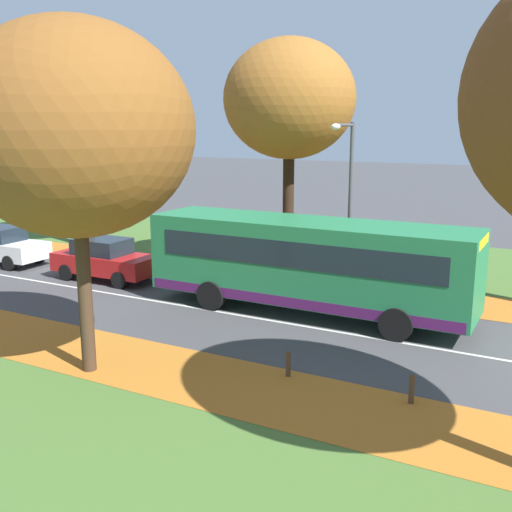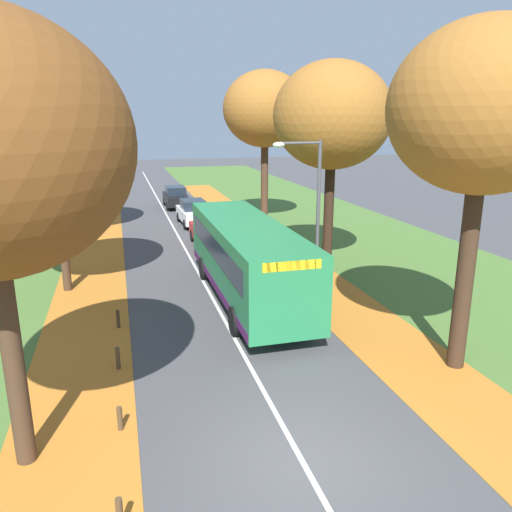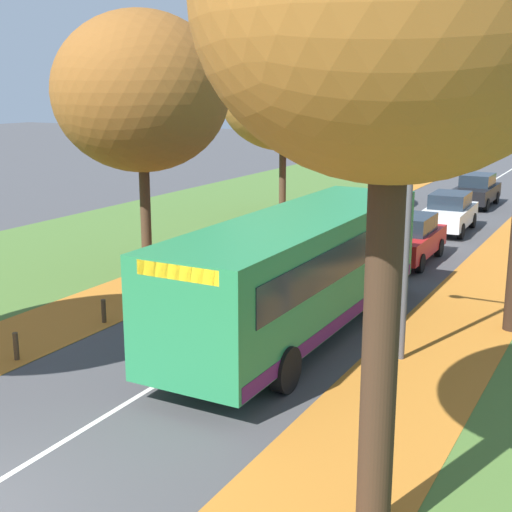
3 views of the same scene
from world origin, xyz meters
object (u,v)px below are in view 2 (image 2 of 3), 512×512
Objects in this scene: bollard_third at (120,419)px; car_black_third_in_line at (176,197)px; car_white_following at (194,212)px; bollard_fifth at (118,319)px; bollard_fourth at (118,358)px; tree_left_near at (53,145)px; car_red_lead at (210,231)px; tree_left_mid at (64,137)px; tree_right_near at (332,116)px; bus at (246,256)px; tree_right_mid at (265,110)px; streetlamp_right at (310,202)px; tree_right_nearest at (484,110)px.

car_black_third_in_line reaches higher than bollard_third.
bollard_fifth is at bearing -107.12° from car_white_following.
car_black_third_in_line is (4.65, 26.12, 0.49)m from bollard_fourth.
tree_left_near is 1.95× the size of car_red_lead.
tree_left_near is at bearing -86.97° from tree_left_mid.
tree_left_mid is at bearing -133.16° from car_black_third_in_line.
bus is (-4.58, -2.86, -5.15)m from tree_right_near.
tree_right_near is 14.20× the size of bollard_fourth.
bollard_third is 22.56m from car_white_following.
bollard_fourth is at bearing -82.26° from tree_left_mid.
tree_right_near reaches higher than car_black_third_in_line.
tree_right_near is at bearing 38.15° from bollard_fourth.
tree_right_near is at bearing 32.02° from bus.
bus is at bearing -91.08° from car_red_lead.
tree_left_mid is at bearing 179.39° from tree_right_mid.
tree_left_near is 0.79× the size of bus.
bus is 8.66m from car_red_lead.
tree_left_near is at bearing 113.57° from bollard_fifth.
bollard_fifth is 0.10× the size of streetlamp_right.
car_white_following is at bearing 90.36° from car_red_lead.
tree_right_nearest is 0.88× the size of bus.
tree_right_nearest is 14.63× the size of bollard_fifth.
bus is 21.59m from car_black_third_in_line.
car_red_lead is at bearing -131.59° from tree_right_mid.
bollard_third is at bearing -79.38° from tree_left_near.
car_black_third_in_line is (-0.21, 21.57, -0.89)m from bus.
car_black_third_in_line is (-2.60, 21.95, -2.92)m from streetlamp_right.
tree_left_near is 7.34m from bollard_fifth.
bus reaches higher than bollard_fifth.
tree_right_nearest is 12.49m from bollard_fifth.
tree_right_near reaches higher than car_white_following.
streetlamp_right is (-1.94, 6.50, -3.22)m from tree_right_nearest.
streetlamp_right is 15.33m from car_white_following.
tree_left_near is 14.41m from car_white_following.
tree_right_mid reaches higher than streetlamp_right.
tree_right_mid is at bearing 43.40° from tree_left_near.
tree_left_mid reaches higher than car_black_third_in_line.
bollard_fifth is at bearing -116.07° from car_red_lead.
bollard_third is 16.88m from car_red_lead.
streetlamp_right is at bearing -83.26° from car_black_third_in_line.
car_white_following reaches higher than bollard_third.
bollard_third is 5.90m from bollard_fifth.
car_black_third_in_line is at bearing 104.36° from tree_right_near.
bollard_third is 10.72m from streetlamp_right.
tree_left_mid is 8.98m from car_white_following.
bollard_fourth is 0.11× the size of streetlamp_right.
tree_left_near is 0.85× the size of tree_right_mid.
tree_right_nearest is at bearing -73.38° from streetlamp_right.
bollard_fifth is at bearing -170.37° from streetlamp_right.
bollard_fourth is at bearing 90.35° from bollard_third.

